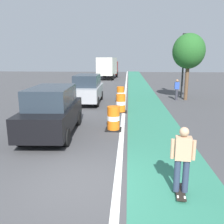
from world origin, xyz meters
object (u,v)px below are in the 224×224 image
parked_suv_nearest (52,111)px  skateboarder_on_lane (182,159)px  pedestrian_crossing (177,89)px  traffic_barrel_back (120,94)px  delivery_truck_down_block (108,67)px  traffic_barrel_mid (121,103)px  traffic_barrel_front (113,119)px  traffic_light_corner (184,54)px  parked_suv_second (88,89)px  street_tree_sidewalk (189,52)px

parked_suv_nearest → skateboarder_on_lane: bearing=-44.2°
skateboarder_on_lane → pedestrian_crossing: size_ratio=1.05×
traffic_barrel_back → delivery_truck_down_block: size_ratio=0.14×
skateboarder_on_lane → pedestrian_crossing: bearing=79.6°
traffic_barrel_back → traffic_barrel_mid: bearing=-87.8°
traffic_barrel_front → traffic_light_corner: traffic_light_corner is taller
parked_suv_second → delivery_truck_down_block: delivery_truck_down_block is taller
traffic_barrel_front → pedestrian_crossing: (4.38, 8.13, 0.33)m
delivery_truck_down_block → traffic_light_corner: size_ratio=1.52×
parked_suv_nearest → delivery_truck_down_block: 27.57m
delivery_truck_down_block → traffic_light_corner: bearing=-66.0°
parked_suv_nearest → pedestrian_crossing: 11.28m
parked_suv_second → traffic_barrel_front: bearing=-70.8°
traffic_barrel_front → traffic_barrel_mid: size_ratio=1.00×
traffic_barrel_mid → street_tree_sidewalk: street_tree_sidewalk is taller
traffic_light_corner → pedestrian_crossing: bearing=-114.4°
parked_suv_second → traffic_barrel_mid: size_ratio=4.25×
traffic_light_corner → traffic_barrel_front: bearing=-117.7°
delivery_truck_down_block → traffic_light_corner: traffic_light_corner is taller
pedestrian_crossing → skateboarder_on_lane: bearing=-100.4°
skateboarder_on_lane → traffic_barrel_back: (-1.86, 12.59, -0.38)m
parked_suv_nearest → parked_suv_second: size_ratio=1.01×
skateboarder_on_lane → traffic_barrel_back: bearing=98.4°
parked_suv_nearest → traffic_light_corner: size_ratio=0.92×
parked_suv_second → traffic_barrel_back: (2.35, 0.92, -0.50)m
skateboarder_on_lane → traffic_barrel_front: skateboarder_on_lane is taller
parked_suv_second → street_tree_sidewalk: (7.41, 1.81, 2.63)m
parked_suv_second → traffic_light_corner: 8.41m
skateboarder_on_lane → traffic_barrel_mid: (-1.72, 8.82, -0.38)m
parked_suv_nearest → parked_suv_second: 7.31m
parked_suv_second → traffic_barrel_back: bearing=21.3°
traffic_barrel_back → pedestrian_crossing: 4.37m
parked_suv_nearest → traffic_barrel_front: size_ratio=4.30×
parked_suv_second → traffic_barrel_front: (2.27, -6.53, -0.50)m
parked_suv_second → street_tree_sidewalk: 8.07m
parked_suv_nearest → traffic_barrel_front: (2.55, 0.78, -0.50)m
traffic_light_corner → parked_suv_second: bearing=-156.6°
traffic_barrel_mid → delivery_truck_down_block: bearing=96.7°
parked_suv_nearest → parked_suv_second: same height
parked_suv_second → traffic_light_corner: (7.38, 3.20, 2.47)m
parked_suv_nearest → traffic_barrel_back: size_ratio=4.30×
traffic_barrel_mid → traffic_light_corner: bearing=51.1°
traffic_barrel_mid → traffic_barrel_back: (-0.14, 3.77, 0.00)m
parked_suv_nearest → traffic_barrel_back: (2.63, 8.22, -0.50)m
skateboarder_on_lane → pedestrian_crossing: (2.44, 13.27, -0.05)m
traffic_barrel_front → street_tree_sidewalk: street_tree_sidewalk is taller
parked_suv_second → delivery_truck_down_block: 20.27m
parked_suv_nearest → parked_suv_second: bearing=87.8°
skateboarder_on_lane → parked_suv_second: size_ratio=0.36×
traffic_barrel_front → skateboarder_on_lane: bearing=-69.4°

